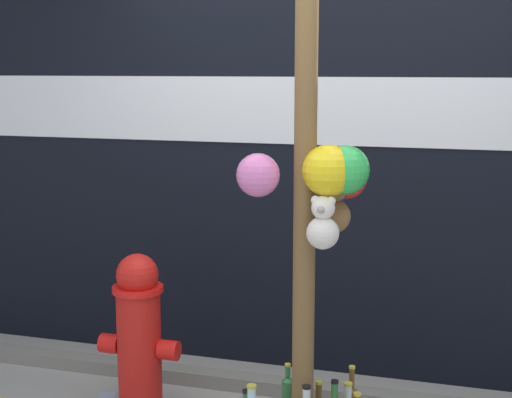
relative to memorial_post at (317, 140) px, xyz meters
name	(u,v)px	position (x,y,z in m)	size (l,w,h in m)	color
building_wall	(328,114)	(-0.17, 1.14, 0.04)	(10.00, 0.21, 3.07)	black
curb_strip	(307,390)	(-0.17, 0.65, -1.45)	(8.00, 0.12, 0.08)	slate
memorial_post	(317,140)	(0.00, 0.00, 0.00)	(0.56, 0.45, 2.77)	brown
fire_hydrant	(139,334)	(-0.97, 0.22, -1.06)	(0.44, 0.26, 0.86)	red
litter_0	(341,393)	(0.00, 0.75, -1.49)	(0.09, 0.09, 0.01)	tan
litter_1	(106,397)	(-1.24, 0.33, -1.49)	(0.11, 0.09, 0.01)	#8C99B2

